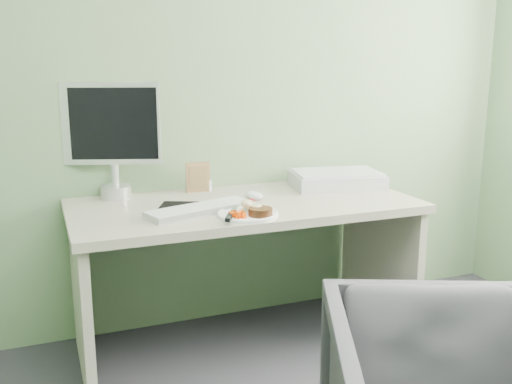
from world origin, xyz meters
name	(u,v)px	position (x,y,z in m)	size (l,w,h in m)	color
wall_back	(218,66)	(0.00, 2.00, 1.35)	(3.50, 3.50, 0.00)	#638059
desk	(245,239)	(0.00, 1.62, 0.55)	(1.60, 0.75, 0.73)	#B7B099
plate	(248,215)	(-0.08, 1.38, 0.74)	(0.26, 0.26, 0.01)	white
steak	(260,212)	(-0.04, 1.32, 0.76)	(0.10, 0.10, 0.03)	black
potato_pile	(252,204)	(-0.05, 1.41, 0.77)	(0.11, 0.08, 0.06)	tan
carrot_heap	(238,212)	(-0.14, 1.33, 0.76)	(0.06, 0.05, 0.04)	#FF4E05
steak_knife	(231,215)	(-0.17, 1.33, 0.76)	(0.13, 0.23, 0.02)	silver
mousepad	(185,207)	(-0.29, 1.62, 0.73)	(0.23, 0.21, 0.00)	black
keyboard	(200,209)	(-0.25, 1.51, 0.75)	(0.48, 0.14, 0.02)	white
computer_mouse	(254,195)	(0.06, 1.65, 0.75)	(0.06, 0.11, 0.04)	white
photo_frame	(198,177)	(-0.14, 1.91, 0.81)	(0.12, 0.01, 0.15)	#8E6142
eyedrop_bottle	(209,184)	(-0.09, 1.91, 0.76)	(0.03, 0.03, 0.07)	white
scanner	(336,180)	(0.57, 1.77, 0.77)	(0.46, 0.30, 0.07)	silver
monitor	(112,133)	(-0.55, 1.94, 1.04)	(0.45, 0.19, 0.55)	silver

